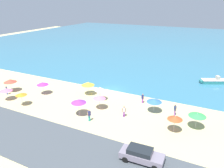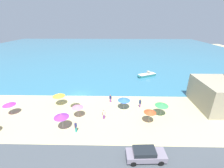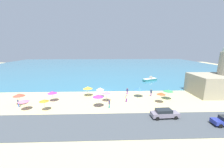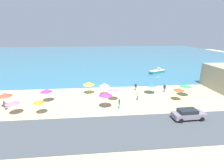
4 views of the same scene
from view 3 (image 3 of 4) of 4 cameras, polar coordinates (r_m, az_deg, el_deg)
ground_plane at (r=40.68m, az=-4.52°, el=-2.86°), size 160.00×160.00×0.00m
sea at (r=94.66m, az=-3.23°, el=6.83°), size 150.00×110.00×0.05m
coastal_road at (r=24.03m, az=-6.25°, el=-15.30°), size 80.00×8.00×0.06m
beach_umbrella_0 at (r=29.75m, az=-5.30°, el=-4.49°), size 2.21×2.21×2.69m
beach_umbrella_1 at (r=32.95m, az=-30.65°, el=-5.46°), size 2.05×2.05×2.19m
beach_umbrella_2 at (r=36.27m, az=10.34°, el=-1.89°), size 2.28×2.28×2.31m
beach_umbrella_3 at (r=36.49m, az=-31.94°, el=-3.51°), size 2.31×2.31×2.46m
beach_umbrella_4 at (r=33.57m, az=18.24°, el=-3.45°), size 1.91×1.91×2.40m
beach_umbrella_5 at (r=36.38m, az=20.68°, el=-2.43°), size 2.25×2.25×2.30m
beach_umbrella_6 at (r=32.81m, az=-2.16°, el=-3.30°), size 1.98×1.98×2.33m
beach_umbrella_7 at (r=35.35m, az=-21.82°, el=-2.97°), size 2.09×2.09×2.38m
beach_umbrella_8 at (r=36.82m, az=-9.22°, el=-1.39°), size 2.28×2.28×2.44m
beach_umbrella_9 at (r=35.45m, az=-4.50°, el=-1.83°), size 1.90×1.90×2.47m
beach_umbrella_10 at (r=30.89m, az=-24.51°, el=-5.74°), size 1.75×1.75×2.25m
bather_0 at (r=29.50m, az=-1.08°, el=-7.35°), size 0.35×0.53×1.82m
bather_1 at (r=35.52m, az=-32.15°, el=-6.02°), size 0.42×0.44×1.63m
bather_2 at (r=38.25m, az=5.83°, el=-2.55°), size 0.51×0.37×1.65m
bather_3 at (r=37.71m, az=14.68°, el=-3.09°), size 0.39×0.47×1.75m
bather_4 at (r=32.86m, az=5.56°, el=-5.24°), size 0.50×0.37×1.73m
parked_car_0 at (r=27.14m, az=19.35°, el=-10.49°), size 4.65×2.05×1.54m
skiff_nearshore at (r=54.99m, az=14.20°, el=1.71°), size 5.66×3.91×1.52m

